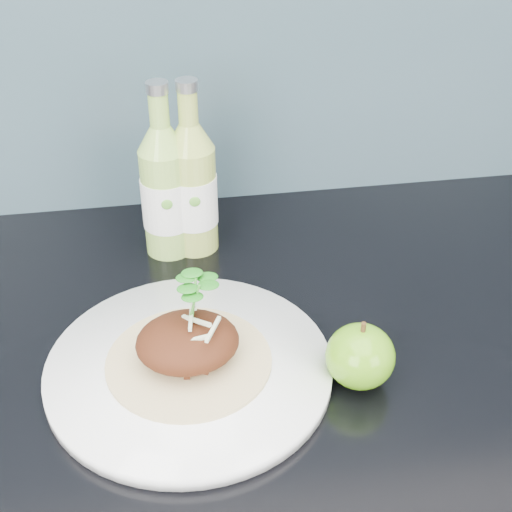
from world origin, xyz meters
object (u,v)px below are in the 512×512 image
object	(u,v)px
dinner_plate	(189,368)
cider_bottle_left	(165,191)
cider_bottle_right	(193,188)
green_apple	(360,356)

from	to	relation	value
dinner_plate	cider_bottle_left	xyz separation A→B (m)	(-0.01, 0.24, 0.08)
dinner_plate	cider_bottle_right	bearing A→B (deg)	83.32
green_apple	cider_bottle_left	distance (m)	0.33
dinner_plate	cider_bottle_right	distance (m)	0.26
cider_bottle_left	green_apple	bearing A→B (deg)	-65.56
dinner_plate	cider_bottle_left	distance (m)	0.25
green_apple	cider_bottle_left	xyz separation A→B (m)	(-0.18, 0.28, 0.05)
dinner_plate	green_apple	distance (m)	0.18
cider_bottle_left	cider_bottle_right	bearing A→B (deg)	-5.70
dinner_plate	green_apple	bearing A→B (deg)	-12.45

